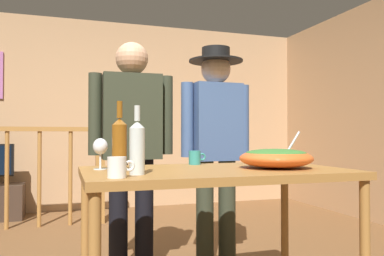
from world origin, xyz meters
TOP-DOWN VIEW (x-y plane):
  - back_wall at (0.00, 2.71)m, footprint 5.88×0.10m
  - side_wall_right at (2.94, 0.81)m, footprint 0.10×4.06m
  - stair_railing at (-1.01, 1.79)m, footprint 2.68×0.10m
  - serving_table at (0.28, -0.84)m, footprint 1.37×0.82m
  - salad_bowl at (0.61, -0.89)m, footprint 0.40×0.40m
  - wine_glass at (-0.30, -0.69)m, footprint 0.08×0.08m
  - wine_bottle_amber at (-0.22, -0.80)m, footprint 0.07×0.07m
  - wine_bottle_clear at (-0.17, -1.02)m, footprint 0.07×0.07m
  - mug_white at (-0.27, -1.12)m, footprint 0.12×0.08m
  - mug_teal at (0.28, -0.51)m, footprint 0.11×0.07m
  - person_standing_left at (-0.04, -0.05)m, footprint 0.59×0.23m
  - person_standing_right at (0.60, -0.05)m, footprint 0.55×0.41m

SIDE VIEW (x-z plane):
  - stair_railing at x=-1.01m, z-range 0.10..1.24m
  - serving_table at x=0.28m, z-range 0.33..1.15m
  - mug_teal at x=0.28m, z-range 0.82..0.90m
  - mug_white at x=-0.27m, z-range 0.82..0.91m
  - salad_bowl at x=0.61m, z-range 0.78..0.98m
  - wine_glass at x=-0.30m, z-range 0.85..1.01m
  - wine_bottle_clear at x=-0.17m, z-range 0.79..1.10m
  - wine_bottle_amber at x=-0.22m, z-range 0.78..1.13m
  - person_standing_left at x=-0.04m, z-range 0.15..1.81m
  - person_standing_right at x=0.60m, z-range 0.16..1.81m
  - back_wall at x=0.00m, z-range 0.00..2.57m
  - side_wall_right at x=2.94m, z-range 0.00..2.57m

